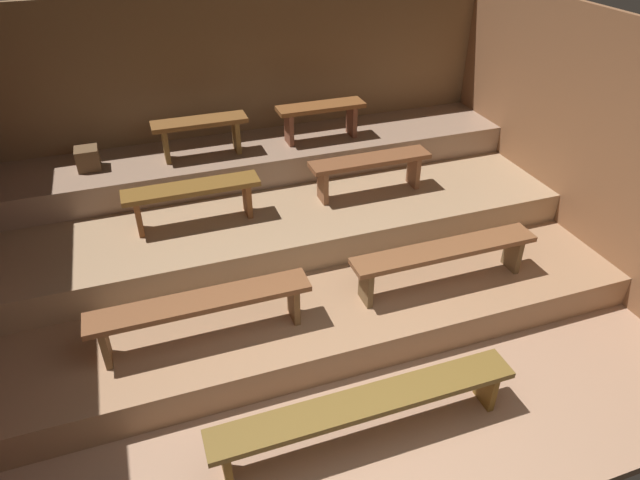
{
  "coord_description": "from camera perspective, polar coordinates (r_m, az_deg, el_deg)",
  "views": [
    {
      "loc": [
        -1.31,
        -1.89,
        3.46
      ],
      "look_at": [
        0.1,
        2.1,
        0.66
      ],
      "focal_mm": 31.48,
      "sensor_mm": 36.0,
      "label": 1
    }
  ],
  "objects": [
    {
      "name": "wall_right",
      "position": [
        6.16,
        24.88,
        9.09
      ],
      "size": [
        0.06,
        5.0,
        2.46
      ],
      "primitive_type": "cube",
      "color": "brown",
      "rests_on": "ground"
    },
    {
      "name": "platform_lower",
      "position": [
        5.75,
        -2.63,
        -1.69
      ],
      "size": [
        5.56,
        3.17,
        0.31
      ],
      "primitive_type": "cube",
      "color": "#9F7553",
      "rests_on": "ground"
    },
    {
      "name": "platform_upper",
      "position": [
        6.39,
        -5.79,
        8.37
      ],
      "size": [
        5.56,
        0.91,
        0.31
      ],
      "primitive_type": "cube",
      "color": "#997A62",
      "rests_on": "platform_middle"
    },
    {
      "name": "bench_lower_right",
      "position": [
        5.06,
        12.53,
        -1.44
      ],
      "size": [
        1.73,
        0.27,
        0.4
      ],
      "color": "brown",
      "rests_on": "platform_lower"
    },
    {
      "name": "wall_back",
      "position": [
        6.65,
        -7.1,
        13.64
      ],
      "size": [
        6.36,
        0.06,
        2.46
      ],
      "primitive_type": "cube",
      "color": "brown",
      "rests_on": "ground"
    },
    {
      "name": "bench_middle_left",
      "position": [
        5.4,
        -12.85,
        4.58
      ],
      "size": [
        1.27,
        0.27,
        0.4
      ],
      "color": "brown",
      "rests_on": "platform_middle"
    },
    {
      "name": "bench_lower_left",
      "position": [
        4.47,
        -11.97,
        -6.66
      ],
      "size": [
        1.73,
        0.27,
        0.4
      ],
      "color": "brown",
      "rests_on": "platform_lower"
    },
    {
      "name": "bench_upper_left",
      "position": [
        6.05,
        -12.08,
        11.0
      ],
      "size": [
        0.97,
        0.27,
        0.4
      ],
      "color": "brown",
      "rests_on": "platform_upper"
    },
    {
      "name": "bench_floor_center",
      "position": [
        4.09,
        4.72,
        -16.51
      ],
      "size": [
        2.25,
        0.27,
        0.4
      ],
      "color": "brown",
      "rests_on": "ground"
    },
    {
      "name": "platform_middle",
      "position": [
        6.03,
        -4.25,
        3.53
      ],
      "size": [
        5.56,
        2.07,
        0.31
      ],
      "primitive_type": "cube",
      "color": "tan",
      "rests_on": "platform_lower"
    },
    {
      "name": "bench_middle_right",
      "position": [
        5.82,
        5.1,
        7.54
      ],
      "size": [
        1.27,
        0.27,
        0.4
      ],
      "color": "brown",
      "rests_on": "platform_middle"
    },
    {
      "name": "wooden_crate_upper",
      "position": [
        6.17,
        -22.53,
        7.65
      ],
      "size": [
        0.22,
        0.22,
        0.22
      ],
      "primitive_type": "cube",
      "color": "brown",
      "rests_on": "platform_upper"
    },
    {
      "name": "ground",
      "position": [
        5.47,
        -0.97,
        -6.29
      ],
      "size": [
        6.36,
        5.0,
        0.08
      ],
      "primitive_type": "cube",
      "color": "#A47C60"
    },
    {
      "name": "bench_upper_right",
      "position": [
        6.33,
        0.08,
        12.75
      ],
      "size": [
        0.97,
        0.27,
        0.4
      ],
      "color": "brown",
      "rests_on": "platform_upper"
    }
  ]
}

